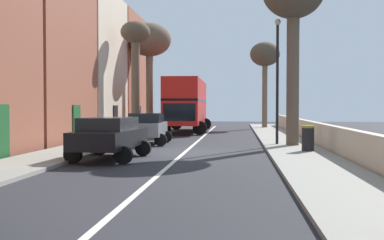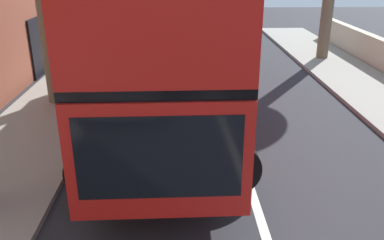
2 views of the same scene
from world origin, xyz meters
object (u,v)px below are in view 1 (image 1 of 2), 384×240
object	(u,v)px
parked_car_grey_left_2	(147,127)
street_tree_left_4	(135,46)
lamppost_right	(277,71)
street_tree_left_0	(149,43)
litter_bin_right	(308,138)
parked_car_black_left_1	(110,135)
double_decker_bus	(187,102)
street_tree_right_5	(265,57)

from	to	relation	value
parked_car_grey_left_2	street_tree_left_4	bearing A→B (deg)	107.27
street_tree_left_4	lamppost_right	xyz separation A→B (m)	(9.11, -8.01, -2.43)
street_tree_left_0	litter_bin_right	size ratio (longest dim) A/B	8.03
parked_car_black_left_1	street_tree_left_0	size ratio (longest dim) A/B	0.52
street_tree_left_4	double_decker_bus	bearing A→B (deg)	54.67
double_decker_bus	parked_car_black_left_1	bearing A→B (deg)	-92.42
parked_car_grey_left_2	street_tree_right_5	size ratio (longest dim) A/B	0.51
street_tree_left_4	lamppost_right	distance (m)	12.38
street_tree_left_0	street_tree_right_5	size ratio (longest dim) A/B	1.12
litter_bin_right	street_tree_right_5	bearing A→B (deg)	91.37
street_tree_right_5	street_tree_left_0	bearing A→B (deg)	-151.33
parked_car_black_left_1	street_tree_left_4	distance (m)	15.68
litter_bin_right	street_tree_left_4	bearing A→B (deg)	131.04
double_decker_bus	street_tree_left_0	xyz separation A→B (m)	(-3.23, 1.30, 4.91)
street_tree_left_0	litter_bin_right	xyz separation A→B (m)	(10.23, -17.31, -6.59)
parked_car_black_left_1	litter_bin_right	size ratio (longest dim) A/B	4.20
parked_car_grey_left_2	street_tree_right_5	xyz separation A→B (m)	(7.26, 18.43, 5.59)
double_decker_bus	street_tree_right_5	distance (m)	10.13
double_decker_bus	litter_bin_right	xyz separation A→B (m)	(7.00, -16.01, -1.69)
street_tree_right_5	street_tree_left_4	bearing A→B (deg)	-131.06
street_tree_right_5	lamppost_right	distance (m)	19.20
double_decker_bus	parked_car_grey_left_2	world-z (taller)	double_decker_bus
lamppost_right	litter_bin_right	world-z (taller)	lamppost_right
litter_bin_right	parked_car_black_left_1	bearing A→B (deg)	-159.26
street_tree_left_0	double_decker_bus	bearing A→B (deg)	-21.91
parked_car_grey_left_2	litter_bin_right	world-z (taller)	parked_car_grey_left_2
street_tree_right_5	parked_car_grey_left_2	bearing A→B (deg)	-111.49
double_decker_bus	litter_bin_right	distance (m)	17.55
parked_car_black_left_1	parked_car_grey_left_2	world-z (taller)	parked_car_grey_left_2
parked_car_black_left_1	street_tree_left_0	world-z (taller)	street_tree_left_0
parked_car_grey_left_2	street_tree_left_0	bearing A→B (deg)	100.48
parked_car_grey_left_2	street_tree_left_0	world-z (taller)	street_tree_left_0
street_tree_left_4	street_tree_right_5	xyz separation A→B (m)	(9.57, 10.99, 0.29)
street_tree_right_5	litter_bin_right	distance (m)	23.36
parked_car_black_left_1	street_tree_right_5	xyz separation A→B (m)	(7.26, 25.56, 5.61)
parked_car_black_left_1	street_tree_left_4	size ratio (longest dim) A/B	0.58
lamppost_right	street_tree_left_0	bearing A→B (deg)	123.96
parked_car_grey_left_2	lamppost_right	xyz separation A→B (m)	(6.80, -0.57, 2.86)
parked_car_grey_left_2	litter_bin_right	xyz separation A→B (m)	(7.80, -4.17, -0.28)
street_tree_right_5	lamppost_right	world-z (taller)	street_tree_right_5
street_tree_right_5	litter_bin_right	world-z (taller)	street_tree_right_5
parked_car_black_left_1	litter_bin_right	world-z (taller)	parked_car_black_left_1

